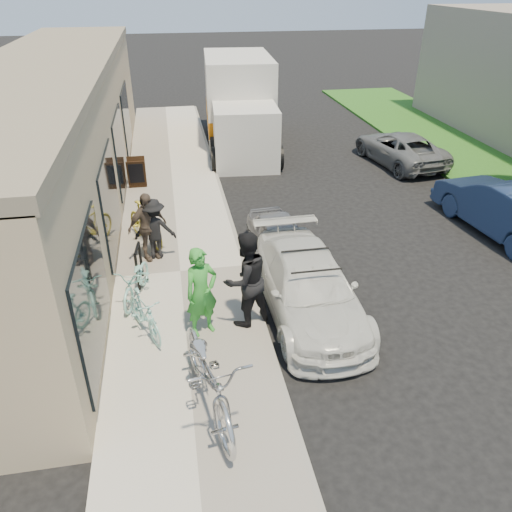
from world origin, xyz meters
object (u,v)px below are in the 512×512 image
sedan_silver (281,239)px  far_car_gray (400,148)px  tandem_bike (209,376)px  bystander_a (155,229)px  moving_truck (240,107)px  man_standing (246,279)px  cruiser_bike_a (144,314)px  bike_rack (138,261)px  woman_rider (201,292)px  cruiser_bike_b (136,281)px  bystander_b (147,227)px  far_car_blue (506,208)px  cruiser_bike_c (145,224)px  sedan_white (308,287)px  sandwich_board (137,173)px

sedan_silver → far_car_gray: bearing=42.2°
tandem_bike → bystander_a: size_ratio=1.73×
moving_truck → man_standing: size_ratio=3.61×
tandem_bike → sedan_silver: bearing=55.2°
cruiser_bike_a → bike_rack: bearing=70.8°
woman_rider → cruiser_bike_b: woman_rider is taller
far_car_gray → bystander_b: bearing=24.9°
far_car_blue → woman_rider: (-8.50, -3.15, 0.31)m
sedan_silver → tandem_bike: (-2.24, -4.86, 0.33)m
moving_truck → cruiser_bike_c: 9.51m
moving_truck → far_car_gray: size_ratio=1.68×
tandem_bike → far_car_gray: bearing=43.6°
far_car_blue → woman_rider: size_ratio=2.49×
sedan_white → bystander_a: (-3.10, 2.71, 0.28)m
far_car_gray → cruiser_bike_a: size_ratio=2.86×
tandem_bike → bystander_b: size_ratio=1.56×
far_car_gray → bystander_b: (-9.19, -6.00, 0.41)m
sandwich_board → tandem_bike: tandem_bike is taller
bike_rack → sedan_silver: size_ratio=0.30×
bike_rack → sedan_silver: 3.53m
far_car_gray → cruiser_bike_b: far_car_gray is taller
cruiser_bike_c → bystander_b: 0.91m
bike_rack → man_standing: 2.86m
moving_truck → bystander_b: (-3.66, -9.53, -0.52)m
sedan_silver → woman_rider: woman_rider is taller
cruiser_bike_a → cruiser_bike_b: cruiser_bike_a is taller
bike_rack → sedan_silver: bearing=13.2°
woman_rider → far_car_blue: bearing=-3.9°
tandem_bike → cruiser_bike_a: tandem_bike is taller
tandem_bike → cruiser_bike_c: 6.11m
tandem_bike → cruiser_bike_c: bearing=90.1°
tandem_bike → cruiser_bike_a: bearing=105.9°
sedan_silver → cruiser_bike_b: sedan_silver is taller
cruiser_bike_b → bystander_a: 1.83m
moving_truck → bystander_b: 10.23m
bike_rack → sandwich_board: sandwich_board is taller
sandwich_board → sedan_white: 8.42m
sedan_white → man_standing: size_ratio=2.23×
far_car_gray → cruiser_bike_c: 10.63m
man_standing → bystander_a: size_ratio=1.29×
cruiser_bike_b → bystander_a: (0.42, 1.75, 0.34)m
cruiser_bike_a → bystander_b: bearing=65.1°
tandem_bike → bystander_a: 5.26m
sandwich_board → man_standing: size_ratio=0.48×
sandwich_board → bystander_b: bearing=-85.1°
sandwich_board → man_standing: 8.20m
far_car_blue → cruiser_bike_c: 9.68m
sandwich_board → cruiser_bike_b: (0.18, -6.60, -0.06)m
sedan_silver → far_car_gray: (5.98, 6.30, 0.07)m
sedan_white → man_standing: bearing=-168.8°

